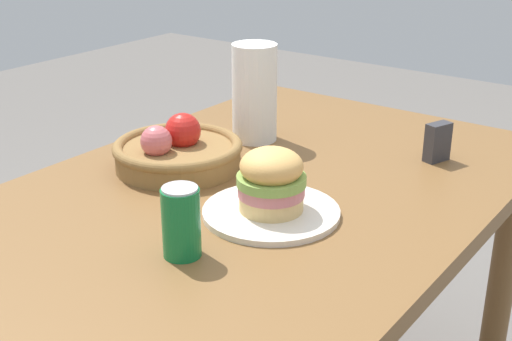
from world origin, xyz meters
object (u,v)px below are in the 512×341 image
Objects in this scene: plate at (271,212)px; sandwich at (271,180)px; fruit_basket at (176,151)px; soda_can at (181,222)px; paper_towel_roll at (254,93)px; napkin_holder at (438,142)px.

sandwich is (0.00, 0.00, 0.07)m from plate.
fruit_basket is at bearing 76.69° from plate.
sandwich is at bearing -8.38° from soda_can.
fruit_basket is at bearing 173.99° from paper_towel_roll.
fruit_basket is 3.22× the size of napkin_holder.
sandwich is 0.46× the size of fruit_basket.
plate is 0.91× the size of fruit_basket.
paper_towel_roll reaches higher than plate.
soda_can is 0.53× the size of paper_towel_roll.
sandwich is 0.44m from paper_towel_roll.
sandwich is 1.47× the size of napkin_holder.
plate is 0.23m from soda_can.
sandwich reaches higher than fruit_basket.
napkin_holder is (0.46, -0.14, 0.04)m from plate.
napkin_holder is at bearing -14.35° from soda_can.
paper_towel_roll is at bearing 40.62° from sandwich.
paper_towel_roll is (0.55, 0.25, 0.06)m from soda_can.
plate is 2.95× the size of napkin_holder.
sandwich reaches higher than plate.
plate is 0.07m from sandwich.
plate is at bearing -103.31° from fruit_basket.
paper_towel_roll is 2.67× the size of napkin_holder.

